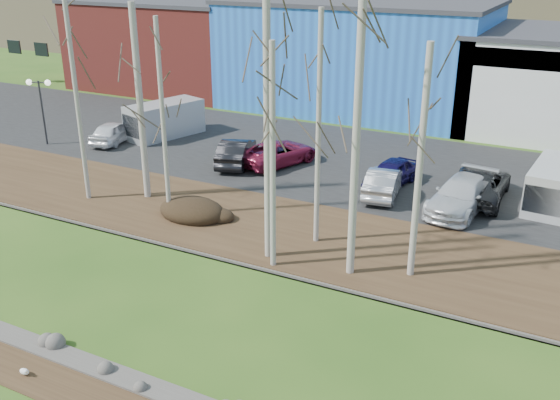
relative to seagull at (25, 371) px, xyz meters
The scene contains 28 objects.
dirt_strip 2.51m from the seagull, ahead, with size 80.00×1.80×0.03m, color #382616.
near_bank_rocks 2.80m from the seagull, 26.70° to the left, with size 80.00×0.80×0.50m, color #47423D, non-canonical shape.
river 5.91m from the seagull, 65.03° to the left, with size 80.00×8.00×0.90m, color black, non-canonical shape.
far_bank_rocks 9.78m from the seagull, 75.22° to the left, with size 80.00×0.80×0.46m, color #47423D, non-canonical shape.
far_bank 12.90m from the seagull, 78.85° to the left, with size 80.00×7.00×0.15m, color #382616.
parking_lot 23.29m from the seagull, 83.85° to the left, with size 80.00×14.00×0.14m, color black.
building_brick 43.09m from the seagull, 120.06° to the left, with size 16.32×12.24×7.80m.
building_blue 37.53m from the seagull, 95.39° to the left, with size 20.40×12.24×8.30m.
seagull is the anchor object (origin of this frame).
dirt_mound 12.25m from the seagull, 100.58° to the left, with size 3.35×2.36×0.66m, color black.
birch_0 15.31m from the seagull, 125.64° to the left, with size 0.23×0.23×11.26m.
birch_1 15.11m from the seagull, 113.70° to the left, with size 0.32×0.32×9.58m.
birch_2 13.00m from the seagull, 105.85° to the left, with size 0.22×0.22×9.17m.
birch_3 11.76m from the seagull, 74.05° to the left, with size 0.29×0.29×10.55m.
birch_4 13.86m from the seagull, 71.78° to the left, with size 0.22×0.22×9.76m.
birch_5 11.03m from the seagull, 70.12° to the left, with size 0.23×0.23×8.84m.
birch_6 13.35m from the seagull, 58.15° to the left, with size 0.30×0.30×11.01m.
birch_7 14.83m from the seagull, 52.70° to the left, with size 0.26×0.26×8.91m.
street_lamp 24.88m from the seagull, 134.91° to the left, with size 1.53×0.80×4.20m.
car_0 24.11m from the seagull, 124.92° to the left, with size 1.67×4.14×1.41m, color white.
car_1 20.15m from the seagull, 102.59° to the left, with size 1.61×4.61×1.52m, color black.
car_2 20.88m from the seagull, 95.99° to the left, with size 2.35×5.09×1.41m, color maroon.
car_3 20.94m from the seagull, 76.74° to the left, with size 1.65×4.11×1.40m, color #130E43.
car_4 19.48m from the seagull, 75.42° to the left, with size 1.53×4.38×1.44m, color #A4A4A6.
car_5 22.59m from the seagull, 65.55° to the left, with size 2.57×5.57×1.55m, color black.
car_6 20.68m from the seagull, 64.54° to the left, with size 2.21×5.44×1.58m, color silver.
van_white 24.67m from the seagull, 58.85° to the left, with size 2.38×5.01×2.13m.
van_grey 25.26m from the seagull, 117.79° to the left, with size 3.56×5.60×2.27m.
Camera 1 is at (11.41, -8.33, 11.98)m, focal length 40.00 mm.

